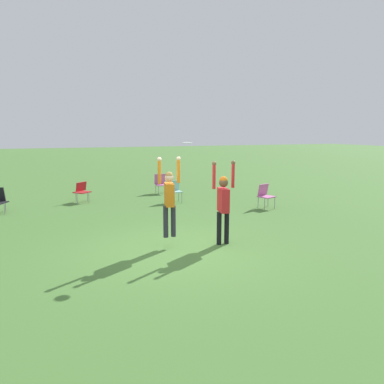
% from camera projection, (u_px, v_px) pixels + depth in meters
% --- Properties ---
extents(ground_plane, '(120.00, 120.00, 0.00)m').
position_uv_depth(ground_plane, '(178.00, 249.00, 8.96)').
color(ground_plane, '#477533').
extents(person_jumping, '(0.58, 0.46, 1.95)m').
position_uv_depth(person_jumping, '(169.00, 196.00, 8.94)').
color(person_jumping, '#2D2D38').
rests_on(person_jumping, ground_plane).
extents(person_defending, '(0.62, 0.50, 2.09)m').
position_uv_depth(person_defending, '(223.00, 201.00, 9.22)').
color(person_defending, black).
rests_on(person_defending, ground_plane).
extents(frisbee, '(0.25, 0.25, 0.02)m').
position_uv_depth(frisbee, '(187.00, 143.00, 8.78)').
color(frisbee, white).
extents(camping_chair_1, '(0.54, 0.58, 0.88)m').
position_uv_depth(camping_chair_1, '(161.00, 182.00, 17.10)').
color(camping_chair_1, gray).
rests_on(camping_chair_1, ground_plane).
extents(camping_chair_2, '(0.46, 0.49, 0.87)m').
position_uv_depth(camping_chair_2, '(175.00, 189.00, 14.89)').
color(camping_chair_2, gray).
rests_on(camping_chair_2, ground_plane).
extents(camping_chair_3, '(0.64, 0.68, 0.87)m').
position_uv_depth(camping_chair_3, '(265.00, 194.00, 13.82)').
color(camping_chair_3, gray).
rests_on(camping_chair_3, ground_plane).
extents(camping_chair_4, '(0.74, 0.83, 0.79)m').
position_uv_depth(camping_chair_4, '(82.00, 190.00, 14.94)').
color(camping_chair_4, gray).
rests_on(camping_chair_4, ground_plane).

